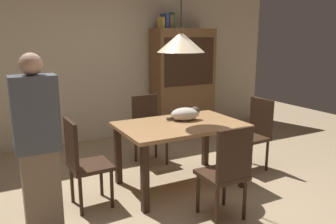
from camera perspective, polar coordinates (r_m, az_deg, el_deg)
name	(u,v)px	position (r m, az deg, el deg)	size (l,w,h in m)	color
ground	(190,199)	(3.77, 3.75, -14.53)	(10.00, 10.00, 0.00)	tan
back_wall	(108,53)	(5.78, -10.09, 9.80)	(6.40, 0.10, 2.90)	beige
dining_table	(180,132)	(3.87, 2.07, -3.40)	(1.40, 0.90, 0.75)	#A87A4C
chair_left_side	(83,160)	(3.51, -14.24, -7.85)	(0.42, 0.42, 0.93)	#382316
chair_far_back	(148,126)	(4.66, -3.36, -2.38)	(0.41, 0.41, 0.93)	#382316
chair_right_side	(255,131)	(4.56, 14.45, -3.11)	(0.42, 0.42, 0.93)	#382316
chair_near_front	(227,169)	(3.23, 9.94, -9.53)	(0.40, 0.40, 0.93)	#382316
cat_sleeping	(186,114)	(3.98, 3.04, -0.30)	(0.40, 0.29, 0.16)	beige
pendant_lamp	(181,42)	(3.72, 2.20, 11.78)	(0.52, 0.52, 1.30)	beige
hutch_bookcase	(183,84)	(6.04, 2.53, 4.76)	(1.12, 0.45, 1.85)	brown
book_yellow_short	(161,23)	(5.79, -1.17, 14.85)	(0.04, 0.20, 0.18)	gold
book_blue_wide	(165,21)	(5.82, -0.58, 15.13)	(0.06, 0.24, 0.24)	#384C93
book_brown_thick	(169,22)	(5.85, 0.10, 15.02)	(0.06, 0.24, 0.22)	brown
book_green_slim	(172,20)	(5.88, 0.64, 15.20)	(0.03, 0.20, 0.26)	#427A4C
person_standing	(38,149)	(3.02, -21.05, -5.92)	(0.36, 0.22, 1.60)	#84705B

